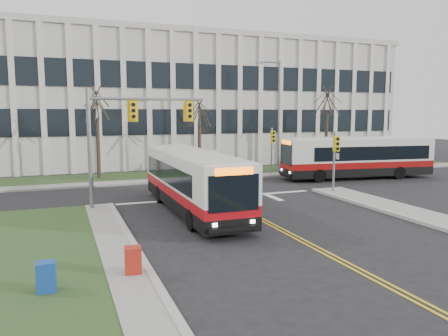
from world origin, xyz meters
TOP-DOWN VIEW (x-y plane):
  - ground at (0.00, 0.00)m, footprint 120.00×120.00m
  - grass_verge at (-10.00, -5.00)m, footprint 5.00×26.00m
  - sidewalk_west at (-7.00, -5.00)m, footprint 1.20×26.00m
  - sidewalk_cross at (5.00, 15.20)m, footprint 44.00×1.60m
  - building_lawn at (5.00, 18.00)m, footprint 44.00×5.00m
  - office_building at (5.00, 30.00)m, footprint 40.00×16.00m
  - mast_arm_signal at (-5.62, 7.16)m, footprint 6.11×0.38m
  - signal_pole_near at (7.20, 6.90)m, footprint 0.34×0.39m
  - signal_pole_far at (7.20, 15.40)m, footprint 0.34×0.39m
  - streetlight at (8.03, 16.20)m, footprint 2.15×0.25m
  - directory_sign at (2.50, 17.50)m, footprint 1.50×0.12m
  - tree_left at (-6.00, 18.00)m, footprint 1.80×1.80m
  - tree_mid at (2.00, 18.20)m, footprint 1.80×1.80m
  - tree_right at (14.00, 18.00)m, footprint 1.80×1.80m
  - bus_main at (-2.51, 5.17)m, footprint 2.43×11.15m
  - bus_cross at (12.48, 11.53)m, footprint 11.79×3.93m
  - newspaper_box_blue at (-9.23, -3.30)m, footprint 0.52×0.47m
  - newspaper_box_red at (-6.80, -2.81)m, footprint 0.55×0.50m

SIDE VIEW (x-z plane):
  - ground at x=0.00m, z-range 0.00..0.00m
  - grass_verge at x=-10.00m, z-range 0.00..0.12m
  - building_lawn at x=5.00m, z-range 0.00..0.12m
  - sidewalk_west at x=-7.00m, z-range 0.00..0.14m
  - sidewalk_cross at x=5.00m, z-range 0.00..0.14m
  - newspaper_box_blue at x=-9.23m, z-range 0.00..0.95m
  - newspaper_box_red at x=-6.80m, z-range 0.00..0.95m
  - directory_sign at x=2.50m, z-range 0.17..2.17m
  - bus_main at x=-2.51m, z-range 0.00..2.97m
  - bus_cross at x=12.48m, z-range 0.00..3.09m
  - signal_pole_near at x=7.20m, z-range 0.60..4.40m
  - signal_pole_far at x=7.20m, z-range 0.60..4.40m
  - mast_arm_signal at x=-5.62m, z-range 1.16..7.36m
  - tree_mid at x=2.00m, z-range 1.47..8.29m
  - streetlight at x=8.03m, z-range 0.59..9.79m
  - tree_left at x=-6.00m, z-range 1.66..9.36m
  - tree_right at x=14.00m, z-range 1.78..10.03m
  - office_building at x=5.00m, z-range 0.00..12.00m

